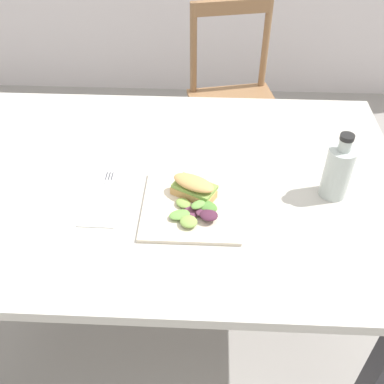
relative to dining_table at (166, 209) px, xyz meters
The scene contains 9 objects.
ground_plane 0.63m from the dining_table, 157.65° to the right, with size 9.31×9.31×0.00m, color gray.
dining_table is the anchor object (origin of this frame).
chair_wooden_far 0.95m from the dining_table, 75.57° to the left, with size 0.48×0.48×0.87m.
plate_lunch 0.19m from the dining_table, 55.31° to the right, with size 0.25×0.25×0.01m, color beige.
sandwich_half_front 0.20m from the dining_table, 42.31° to the right, with size 0.13×0.11×0.06m.
salad_mixed_greens 0.23m from the dining_table, 56.84° to the right, with size 0.13×0.13×0.03m.
napkin_folded 0.21m from the dining_table, 151.60° to the right, with size 0.09×0.23×0.00m, color white.
fork_on_napkin 0.21m from the dining_table, 156.92° to the right, with size 0.03×0.19×0.00m.
bottle_cold_brew 0.49m from the dining_table, ahead, with size 0.07×0.07×0.19m.
Camera 1 is at (0.22, -0.90, 1.54)m, focal length 41.95 mm.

